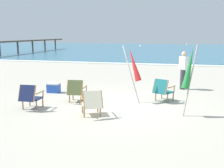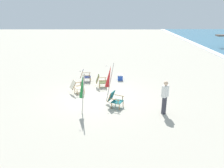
% 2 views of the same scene
% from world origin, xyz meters
% --- Properties ---
extents(ground_plane, '(80.00, 80.00, 0.00)m').
position_xyz_m(ground_plane, '(0.00, 0.00, 0.00)').
color(ground_plane, '#B7AF9E').
extents(sea, '(80.00, 40.00, 0.10)m').
position_xyz_m(sea, '(0.00, 32.40, 0.05)').
color(sea, teal).
rests_on(sea, ground).
extents(surf_band, '(80.00, 1.10, 0.06)m').
position_xyz_m(surf_band, '(0.00, 12.10, 0.03)').
color(surf_band, white).
rests_on(surf_band, ground).
extents(beach_chair_mid_center, '(0.62, 0.71, 0.81)m').
position_xyz_m(beach_chair_mid_center, '(-2.66, -1.24, 0.43)').
color(beach_chair_mid_center, '#19234C').
rests_on(beach_chair_mid_center, ground).
extents(beach_chair_back_left, '(0.65, 0.74, 0.82)m').
position_xyz_m(beach_chair_back_left, '(-1.56, -0.09, 0.43)').
color(beach_chair_back_left, '#515B33').
rests_on(beach_chair_back_left, ground).
extents(beach_chair_back_right, '(0.85, 0.94, 0.78)m').
position_xyz_m(beach_chair_back_right, '(-0.55, -1.46, 0.42)').
color(beach_chair_back_right, beige).
rests_on(beach_chair_back_right, ground).
extents(beach_chair_front_left, '(0.82, 0.87, 0.81)m').
position_xyz_m(beach_chair_front_left, '(1.34, 0.78, 0.43)').
color(beach_chair_front_left, '#196066').
rests_on(beach_chair_front_left, ground).
extents(umbrella_furled_red, '(0.81, 0.55, 1.99)m').
position_xyz_m(umbrella_furled_red, '(0.34, 0.48, 1.30)').
color(umbrella_furled_red, '#B7B2A8').
rests_on(umbrella_furled_red, ground).
extents(umbrella_furled_green, '(0.47, 0.43, 2.10)m').
position_xyz_m(umbrella_furled_green, '(2.12, -0.71, 1.37)').
color(umbrella_furled_green, '#B7B2A8').
rests_on(umbrella_furled_green, ground).
extents(person_near_chairs, '(0.39, 0.38, 1.63)m').
position_xyz_m(person_near_chairs, '(2.06, 3.10, 0.84)').
color(person_near_chairs, '#383842').
rests_on(person_near_chairs, ground).
extents(cooler_box, '(0.49, 0.35, 0.40)m').
position_xyz_m(cooler_box, '(-3.06, 1.19, 0.20)').
color(cooler_box, blue).
rests_on(cooler_box, ground).
extents(pier_distant, '(0.90, 16.00, 1.62)m').
position_xyz_m(pier_distant, '(-15.82, 21.39, 1.45)').
color(pier_distant, brown).
rests_on(pier_distant, ground).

